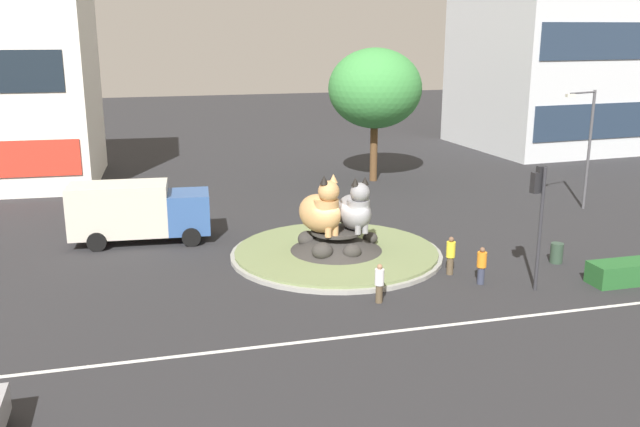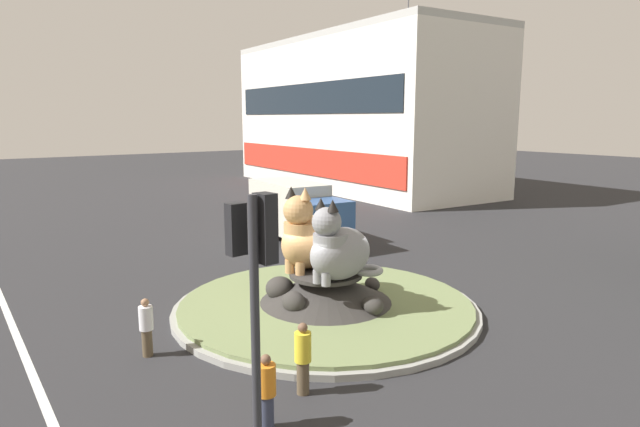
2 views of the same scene
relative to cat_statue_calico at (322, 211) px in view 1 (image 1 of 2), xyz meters
name	(u,v)px [view 1 (image 1 of 2)]	position (x,y,z in m)	size (l,w,h in m)	color
ground_plane	(336,256)	(0.74, 0.19, -2.24)	(160.00, 160.00, 0.00)	#28282B
lane_centreline	(403,330)	(0.74, -8.15, -2.24)	(112.00, 0.20, 0.01)	silver
roundabout_island	(336,248)	(0.73, 0.18, -1.84)	(9.67, 9.67, 1.25)	gray
cat_statue_calico	(322,211)	(0.00, 0.00, 0.00)	(2.31, 2.99, 2.73)	tan
cat_statue_grey	(355,210)	(1.58, 0.03, -0.07)	(1.71, 2.65, 2.53)	gray
traffic_light_mast	(539,201)	(7.16, -5.81, 1.41)	(0.71, 0.59, 4.99)	#2D2D33
broadleaf_tree_behind_island	(375,89)	(7.71, 15.14, 3.98)	(6.20, 6.20, 8.88)	brown
streetlight_arm	(587,140)	(16.73, 4.76, 1.75)	(2.26, 0.79, 6.79)	#4C4C51
pedestrian_white_shirt	(379,282)	(0.78, -5.55, -1.44)	(0.36, 0.36, 1.54)	brown
pedestrian_orange_shirt	(482,265)	(5.47, -4.72, -1.43)	(0.39, 0.39, 1.56)	#33384C
pedestrian_yellow_shirt	(451,255)	(4.74, -3.36, -1.38)	(0.38, 0.38, 1.66)	brown
delivery_box_truck	(137,210)	(-7.96, 4.78, -0.66)	(6.76, 3.03, 2.92)	#335693
litter_bin	(557,253)	(9.96, -3.20, -1.79)	(0.56, 0.56, 0.90)	#2D4233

